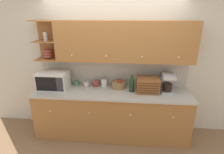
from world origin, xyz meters
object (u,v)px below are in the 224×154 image
object	(u,v)px
microwave	(53,81)
storage_canister	(104,82)
mug	(86,84)
wine_bottle	(132,84)
mug_blue_second	(77,83)
bread_box	(148,85)
bowl_stack_on_counter	(96,83)
coffee_maker	(167,82)
fruit_basket	(119,85)

from	to	relation	value
microwave	storage_canister	bearing A→B (deg)	11.33
mug	wine_bottle	bearing A→B (deg)	-11.32
storage_canister	mug_blue_second	bearing A→B (deg)	179.20
bread_box	bowl_stack_on_counter	bearing A→B (deg)	168.75
microwave	mug	xyz separation A→B (m)	(0.58, 0.17, -0.12)
mug	bowl_stack_on_counter	distance (m)	0.18
wine_bottle	coffee_maker	xyz separation A→B (m)	(0.63, 0.08, 0.03)
microwave	fruit_basket	bearing A→B (deg)	6.94
microwave	mug	bearing A→B (deg)	16.18
bowl_stack_on_counter	bread_box	world-z (taller)	bread_box
microwave	coffee_maker	xyz separation A→B (m)	(2.08, 0.08, 0.01)
microwave	storage_canister	distance (m)	0.95
fruit_basket	microwave	bearing A→B (deg)	-173.06
microwave	wine_bottle	distance (m)	1.45
microwave	fruit_basket	xyz separation A→B (m)	(1.21, 0.15, -0.10)
mug_blue_second	mug	distance (m)	0.20
fruit_basket	bread_box	xyz separation A→B (m)	(0.52, -0.14, 0.07)
mug	bowl_stack_on_counter	xyz separation A→B (m)	(0.18, 0.03, 0.01)
coffee_maker	fruit_basket	bearing A→B (deg)	175.34
microwave	bread_box	world-z (taller)	microwave
mug	bread_box	xyz separation A→B (m)	(1.15, -0.16, 0.09)
mug_blue_second	wine_bottle	xyz separation A→B (m)	(1.07, -0.20, 0.10)
mug	microwave	bearing A→B (deg)	-163.82
bowl_stack_on_counter	wine_bottle	bearing A→B (deg)	-16.68
bowl_stack_on_counter	bread_box	xyz separation A→B (m)	(0.97, -0.19, 0.08)
mug	wine_bottle	xyz separation A→B (m)	(0.87, -0.17, 0.10)
microwave	coffee_maker	distance (m)	2.08
fruit_basket	bread_box	distance (m)	0.55
mug_blue_second	storage_canister	world-z (taller)	storage_canister
bread_box	mug_blue_second	bearing A→B (deg)	172.19
mug_blue_second	fruit_basket	world-z (taller)	fruit_basket
bowl_stack_on_counter	storage_canister	bearing A→B (deg)	-5.56
bowl_stack_on_counter	coffee_maker	size ratio (longest dim) A/B	0.42
storage_canister	fruit_basket	world-z (taller)	fruit_basket
bowl_stack_on_counter	wine_bottle	size ratio (longest dim) A/B	0.46
microwave	bread_box	bearing A→B (deg)	0.26
microwave	bowl_stack_on_counter	bearing A→B (deg)	14.90
bread_box	coffee_maker	size ratio (longest dim) A/B	1.16
fruit_basket	mug_blue_second	bearing A→B (deg)	176.81
mug	bowl_stack_on_counter	bearing A→B (deg)	10.63
storage_canister	fruit_basket	size ratio (longest dim) A/B	0.64
mug_blue_second	coffee_maker	world-z (taller)	coffee_maker
mug	bowl_stack_on_counter	world-z (taller)	bowl_stack_on_counter
mug	fruit_basket	size ratio (longest dim) A/B	0.38
microwave	mug_blue_second	xyz separation A→B (m)	(0.38, 0.19, -0.12)
fruit_basket	wine_bottle	bearing A→B (deg)	-32.11
mug_blue_second	wine_bottle	world-z (taller)	wine_bottle
bread_box	coffee_maker	bearing A→B (deg)	10.94
storage_canister	bread_box	size ratio (longest dim) A/B	0.43
mug	wine_bottle	distance (m)	0.89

